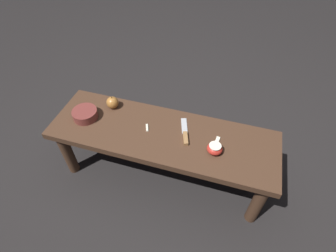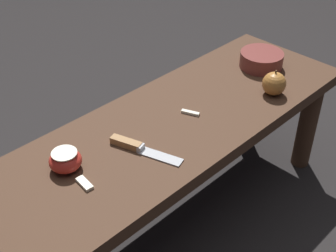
# 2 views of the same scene
# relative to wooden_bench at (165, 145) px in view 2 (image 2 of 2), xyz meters

# --- Properties ---
(ground_plane) EXTENTS (8.00, 8.00, 0.00)m
(ground_plane) POSITION_rel_wooden_bench_xyz_m (0.00, 0.00, -0.34)
(ground_plane) COLOR black
(wooden_bench) EXTENTS (1.30, 0.41, 0.41)m
(wooden_bench) POSITION_rel_wooden_bench_xyz_m (0.00, 0.00, 0.00)
(wooden_bench) COLOR #472D1E
(wooden_bench) RESTS_ON ground_plane
(knife) EXTENTS (0.09, 0.21, 0.02)m
(knife) POSITION_rel_wooden_bench_xyz_m (-0.13, -0.02, 0.08)
(knife) COLOR #B7BABF
(knife) RESTS_ON wooden_bench
(apple_whole) EXTENTS (0.07, 0.07, 0.08)m
(apple_whole) POSITION_rel_wooden_bench_xyz_m (0.36, -0.12, 0.10)
(apple_whole) COLOR #B27233
(apple_whole) RESTS_ON wooden_bench
(apple_cut) EXTENTS (0.08, 0.08, 0.05)m
(apple_cut) POSITION_rel_wooden_bench_xyz_m (-0.30, 0.05, 0.09)
(apple_cut) COLOR red
(apple_cut) RESTS_ON wooden_bench
(apple_slice_near_knife) EXTENTS (0.03, 0.05, 0.01)m
(apple_slice_near_knife) POSITION_rel_wooden_bench_xyz_m (0.09, -0.01, 0.07)
(apple_slice_near_knife) COLOR white
(apple_slice_near_knife) RESTS_ON wooden_bench
(apple_slice_center) EXTENTS (0.03, 0.06, 0.01)m
(apple_slice_center) POSITION_rel_wooden_bench_xyz_m (-0.31, -0.03, 0.07)
(apple_slice_center) COLOR white
(apple_slice_center) RESTS_ON wooden_bench
(bowl) EXTENTS (0.15, 0.15, 0.05)m
(bowl) POSITION_rel_wooden_bench_xyz_m (0.47, 0.01, 0.09)
(bowl) COLOR brown
(bowl) RESTS_ON wooden_bench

